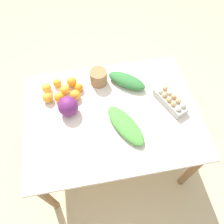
{
  "coord_description": "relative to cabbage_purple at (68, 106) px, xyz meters",
  "views": [
    {
      "loc": [
        0.15,
        0.84,
        2.12
      ],
      "look_at": [
        0.0,
        0.0,
        0.74
      ],
      "focal_mm": 35.0,
      "sensor_mm": 36.0,
      "label": 1
    }
  ],
  "objects": [
    {
      "name": "dining_table",
      "position": [
        -0.31,
        0.07,
        -0.16
      ],
      "size": [
        1.29,
        0.98,
        0.72
      ],
      "color": "silver",
      "rests_on": "ground_plane"
    },
    {
      "name": "orange_3",
      "position": [
        -0.04,
        -0.25,
        -0.03
      ],
      "size": [
        0.08,
        0.08,
        0.08
      ],
      "primitive_type": "sphere",
      "color": "orange",
      "rests_on": "dining_table"
    },
    {
      "name": "orange_5",
      "position": [
        0.15,
        -0.13,
        -0.03
      ],
      "size": [
        0.08,
        0.08,
        0.08
      ],
      "primitive_type": "sphere",
      "color": "orange",
      "rests_on": "dining_table"
    },
    {
      "name": "orange_4",
      "position": [
        -0.06,
        -0.12,
        -0.03
      ],
      "size": [
        0.08,
        0.08,
        0.08
      ],
      "primitive_type": "sphere",
      "color": "orange",
      "rests_on": "dining_table"
    },
    {
      "name": "orange_7",
      "position": [
        0.16,
        -0.23,
        -0.04
      ],
      "size": [
        0.07,
        0.07,
        0.07
      ],
      "primitive_type": "sphere",
      "color": "#F9A833",
      "rests_on": "dining_table"
    },
    {
      "name": "orange_0",
      "position": [
        0.02,
        -0.19,
        -0.04
      ],
      "size": [
        0.08,
        0.08,
        0.08
      ],
      "primitive_type": "sphere",
      "color": "#F9A833",
      "rests_on": "dining_table"
    },
    {
      "name": "ground_plane",
      "position": [
        -0.31,
        0.07,
        -0.8
      ],
      "size": [
        8.0,
        8.0,
        0.0
      ],
      "primitive_type": "plane",
      "color": "#C6B289"
    },
    {
      "name": "cabbage_purple",
      "position": [
        0.0,
        0.0,
        0.0
      ],
      "size": [
        0.15,
        0.15,
        0.15
      ],
      "primitive_type": "sphere",
      "color": "#6B2366",
      "rests_on": "dining_table"
    },
    {
      "name": "egg_carton",
      "position": [
        -0.76,
        0.06,
        -0.03
      ],
      "size": [
        0.21,
        0.3,
        0.09
      ],
      "rotation": [
        0.0,
        0.0,
        1.98
      ],
      "color": "#B7B7B2",
      "rests_on": "dining_table"
    },
    {
      "name": "paper_bag",
      "position": [
        -0.26,
        -0.24,
        -0.01
      ],
      "size": [
        0.14,
        0.14,
        0.12
      ],
      "primitive_type": "cylinder",
      "color": "#997047",
      "rests_on": "dining_table"
    },
    {
      "name": "orange_2",
      "position": [
        -0.09,
        -0.19,
        -0.04
      ],
      "size": [
        0.07,
        0.07,
        0.07
      ],
      "primitive_type": "sphere",
      "color": "orange",
      "rests_on": "dining_table"
    },
    {
      "name": "orange_6",
      "position": [
        0.07,
        -0.12,
        -0.04
      ],
      "size": [
        0.08,
        0.08,
        0.08
      ],
      "primitive_type": "sphere",
      "color": "orange",
      "rests_on": "dining_table"
    },
    {
      "name": "orange_1",
      "position": [
        0.07,
        -0.27,
        -0.04
      ],
      "size": [
        0.07,
        0.07,
        0.07
      ],
      "primitive_type": "sphere",
      "color": "orange",
      "rests_on": "dining_table"
    },
    {
      "name": "greens_bunch_scallion",
      "position": [
        -0.48,
        -0.19,
        -0.03
      ],
      "size": [
        0.33,
        0.3,
        0.08
      ],
      "primitive_type": "ellipsoid",
      "rotation": [
        0.0,
        0.0,
        5.61
      ],
      "color": "#337538",
      "rests_on": "dining_table"
    },
    {
      "name": "greens_bunch_kale",
      "position": [
        -0.38,
        0.2,
        -0.04
      ],
      "size": [
        0.29,
        0.41,
        0.06
      ],
      "primitive_type": "ellipsoid",
      "rotation": [
        0.0,
        0.0,
        2.01
      ],
      "color": "#4C933D",
      "rests_on": "dining_table"
    }
  ]
}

